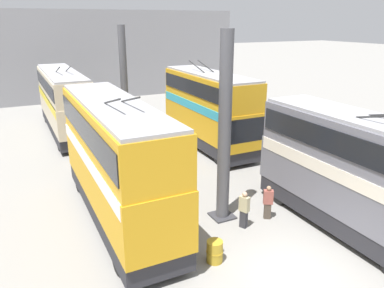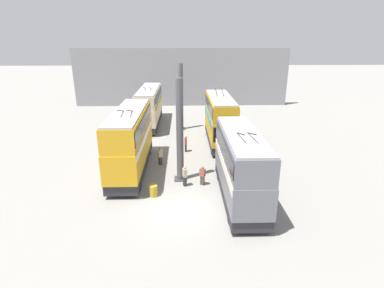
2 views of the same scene
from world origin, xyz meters
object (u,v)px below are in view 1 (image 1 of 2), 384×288
at_px(oil_drum, 215,251).
at_px(bus_right_near, 116,155).
at_px(bus_left_far, 209,106).
at_px(person_aisle_midway, 175,153).
at_px(person_aisle_foreground, 244,209).
at_px(person_by_right_row, 159,182).
at_px(bus_left_near, 355,168).
at_px(bus_right_far, 63,99).
at_px(person_by_left_row, 268,202).

bearing_deg(oil_drum, bus_right_near, 26.07).
relative_size(bus_left_far, person_aisle_midway, 5.46).
height_order(bus_right_near, person_aisle_foreground, bus_right_near).
bearing_deg(person_by_right_row, bus_left_near, -173.88).
bearing_deg(person_by_right_row, bus_right_near, 79.70).
distance_m(bus_left_near, oil_drum, 6.61).
xyz_separation_m(bus_left_far, person_by_right_row, (-5.87, 6.04, -2.08)).
bearing_deg(bus_right_far, bus_left_near, -157.32).
bearing_deg(bus_left_far, bus_right_near, 130.15).
relative_size(bus_left_near, person_by_right_row, 5.64).
distance_m(bus_left_far, person_aisle_foreground, 11.03).
relative_size(person_by_left_row, person_aisle_midway, 0.92).
bearing_deg(oil_drum, bus_left_far, -27.76).
relative_size(bus_left_far, bus_right_near, 0.90).
relative_size(bus_right_near, person_aisle_foreground, 6.28).
xyz_separation_m(bus_right_far, person_by_right_row, (-13.73, -2.35, -1.90)).
distance_m(bus_right_near, person_by_left_row, 6.94).
height_order(bus_left_near, person_aisle_foreground, bus_left_near).
bearing_deg(person_aisle_midway, oil_drum, -107.53).
relative_size(bus_left_near, person_by_left_row, 5.77).
bearing_deg(person_by_left_row, person_by_right_row, 71.39).
bearing_deg(person_by_right_row, person_aisle_foreground, 169.76).
xyz_separation_m(bus_right_near, person_aisle_midway, (4.51, -4.68, -2.12)).
bearing_deg(bus_left_far, person_by_right_row, 134.19).
bearing_deg(bus_left_near, person_by_left_row, 47.70).
bearing_deg(person_aisle_foreground, person_by_right_row, 94.29).
bearing_deg(bus_left_near, person_aisle_midway, 21.01).
relative_size(person_aisle_foreground, person_by_left_row, 1.05).
bearing_deg(bus_left_far, person_aisle_midway, 124.74).
height_order(bus_left_near, bus_left_far, bus_left_far).
bearing_deg(bus_right_near, person_aisle_midway, -46.11).
xyz_separation_m(bus_left_far, person_by_left_row, (-9.96, 2.47, -2.10)).
bearing_deg(person_aisle_foreground, bus_left_near, -51.36).
bearing_deg(bus_left_far, person_aisle_foreground, 159.21).
height_order(bus_right_near, person_by_right_row, bus_right_near).
height_order(bus_left_far, person_aisle_midway, bus_left_far).
xyz_separation_m(bus_left_near, person_by_left_row, (2.25, 2.47, -1.98)).
xyz_separation_m(bus_right_near, person_by_right_row, (1.21, -2.35, -2.18)).
distance_m(person_aisle_foreground, person_aisle_midway, 7.56).
xyz_separation_m(person_aisle_foreground, oil_drum, (-1.54, 2.29, -0.45)).
bearing_deg(bus_left_near, person_aisle_foreground, 61.56).
distance_m(person_by_right_row, person_aisle_midway, 4.04).
height_order(bus_left_near, bus_right_near, bus_right_near).
height_order(bus_left_near, person_aisle_midway, bus_left_near).
relative_size(person_by_right_row, person_by_left_row, 1.02).
xyz_separation_m(bus_left_near, person_aisle_midway, (9.64, 3.70, -1.89)).
distance_m(bus_left_near, person_aisle_foreground, 4.78).
xyz_separation_m(bus_left_near, bus_right_near, (5.14, 8.39, 0.23)).
bearing_deg(person_aisle_foreground, oil_drum, -169.06).
distance_m(person_aisle_foreground, oil_drum, 2.80).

